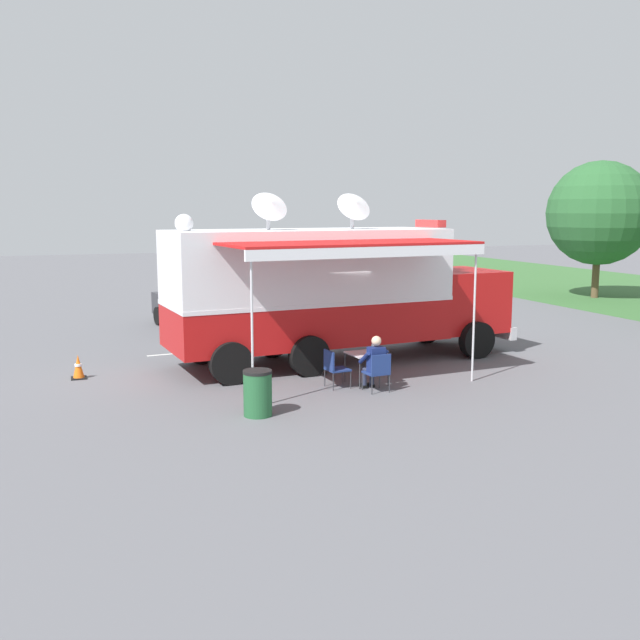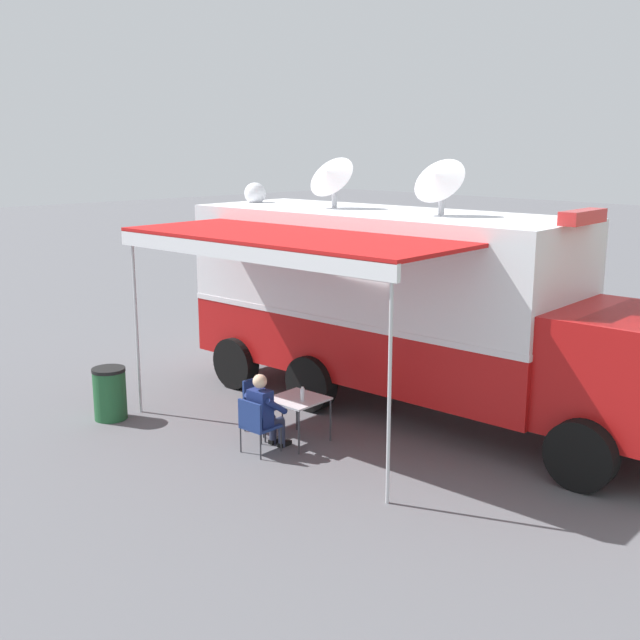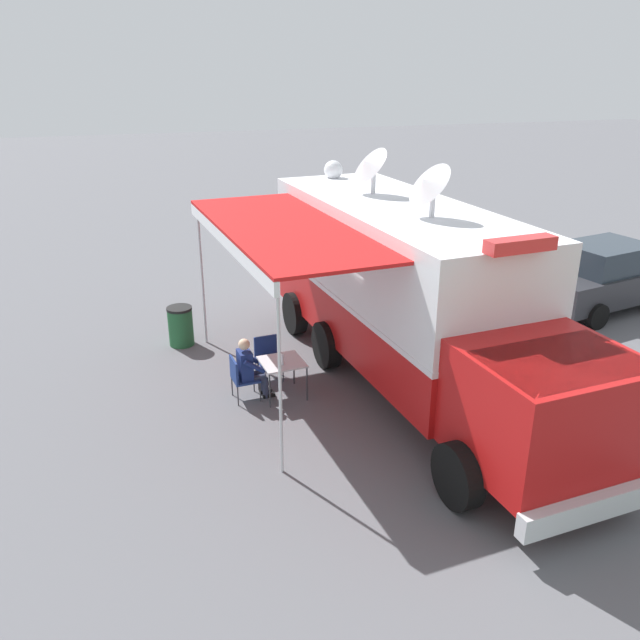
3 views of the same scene
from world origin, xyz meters
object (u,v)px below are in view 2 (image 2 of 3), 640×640
Objects in this scene: command_truck at (412,303)px; folding_chair_at_table at (256,422)px; folding_chair_beside_table at (259,400)px; water_bottle at (303,394)px; folding_table at (298,402)px; trash_bin at (110,393)px; car_behind_truck at (505,295)px; seated_responder at (265,410)px; traffic_cone at (212,330)px.

command_truck reaches higher than folding_chair_at_table.
water_bottle is at bearing 94.12° from folding_chair_beside_table.
folding_table is 3.46m from trash_bin.
command_truck reaches higher than water_bottle.
command_truck reaches higher than car_behind_truck.
folding_chair_at_table is 1.05m from folding_chair_beside_table.
folding_chair_beside_table is 2.67m from trash_bin.
command_truck reaches higher than seated_responder.
water_bottle is 0.86m from folding_chair_at_table.
trash_bin is at bearing -38.04° from command_truck.
seated_responder reaches higher than folding_chair_beside_table.
traffic_cone is at bearing -114.58° from folding_table.
seated_responder is at bearing -5.27° from command_truck.
seated_responder is 0.28× the size of car_behind_truck.
folding_chair_beside_table is (2.62, -1.05, -1.43)m from command_truck.
traffic_cone is at bearing -118.69° from folding_chair_beside_table.
car_behind_truck is (-6.29, 4.06, 0.60)m from traffic_cone.
command_truck is 3.63m from folding_chair_at_table.
folding_chair_beside_table is at bearing -132.08° from folding_chair_at_table.
command_truck is at bearing 174.73° from seated_responder.
command_truck is at bearing 141.96° from trash_bin.
car_behind_truck reaches higher than water_bottle.
folding_chair_beside_table is 9.35m from car_behind_truck.
seated_responder reaches higher than water_bottle.
command_truck is 7.12m from car_behind_truck.
folding_chair_beside_table is 1.50× the size of traffic_cone.
water_bottle is 0.05× the size of car_behind_truck.
seated_responder is 9.99m from car_behind_truck.
folding_chair_at_table is (0.80, -0.07, -0.16)m from folding_table.
trash_bin is (1.01, -2.96, -0.20)m from seated_responder.
folding_chair_beside_table is at bearing -124.00° from seated_responder.
seated_responder is (3.14, -0.29, -1.30)m from command_truck.
folding_chair_at_table is 1.50× the size of traffic_cone.
trash_bin is at bearing -63.36° from water_bottle.
folding_table is at bearing 118.07° from trash_bin.
car_behind_truck is (-9.18, -2.33, 0.05)m from water_bottle.
traffic_cone is (-2.88, -6.39, -0.55)m from water_bottle.
seated_responder is (0.61, -0.09, -0.02)m from folding_table.
command_truck is 5.47m from trash_bin.
folding_chair_at_table is at bearing 59.37° from traffic_cone.
folding_table is at bearing -4.59° from command_truck.
folding_chair_beside_table is at bearing -21.86° from command_truck.
command_truck is at bearing 175.41° from folding_table.
seated_responder is 7.08m from traffic_cone.
water_bottle is (2.55, -0.06, -1.11)m from command_truck.
command_truck is 16.65× the size of traffic_cone.
folding_chair_at_table is at bearing -15.43° from water_bottle.
command_truck reaches higher than folding_chair_beside_table.
folding_table is 0.87m from folding_chair_beside_table.
folding_table is at bearing 171.92° from seated_responder.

